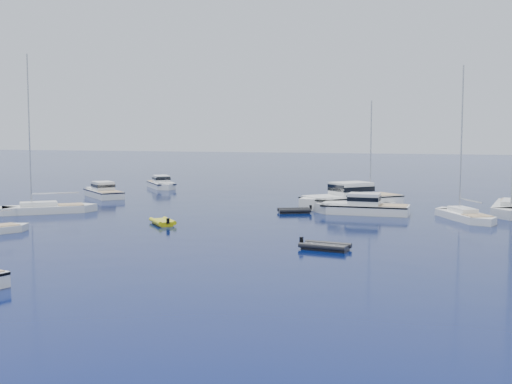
# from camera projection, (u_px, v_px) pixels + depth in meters

# --- Properties ---
(ground) EXTENTS (400.00, 400.00, 0.00)m
(ground) POSITION_uv_depth(u_px,v_px,m) (190.00, 277.00, 37.31)
(ground) COLOR #071249
(ground) RESTS_ON ground
(motor_cruiser_centre) EXTENTS (9.95, 3.15, 2.60)m
(motor_cruiser_centre) POSITION_uv_depth(u_px,v_px,m) (362.00, 214.00, 65.08)
(motor_cruiser_centre) COLOR silver
(motor_cruiser_centre) RESTS_ON ground
(motor_cruiser_far_l) EXTENTS (8.67, 8.42, 2.43)m
(motor_cruiser_far_l) POSITION_uv_depth(u_px,v_px,m) (103.00, 197.00, 81.55)
(motor_cruiser_far_l) COLOR silver
(motor_cruiser_far_l) RESTS_ON ground
(motor_cruiser_distant) EXTENTS (11.97, 11.89, 3.39)m
(motor_cruiser_distant) POSITION_uv_depth(u_px,v_px,m) (349.00, 207.00, 70.70)
(motor_cruiser_distant) COLOR white
(motor_cruiser_distant) RESTS_ON ground
(motor_cruiser_horizon) EXTENTS (7.43, 8.49, 2.28)m
(motor_cruiser_horizon) POSITION_uv_depth(u_px,v_px,m) (162.00, 188.00, 94.17)
(motor_cruiser_horizon) COLOR white
(motor_cruiser_horizon) RESTS_ON ground
(sailboat_mid_r) EXTENTS (6.76, 10.00, 14.56)m
(sailboat_mid_r) POSITION_uv_depth(u_px,v_px,m) (464.00, 220.00, 61.05)
(sailboat_mid_r) COLOR white
(sailboat_mid_r) RESTS_ON ground
(sailboat_mid_l) EXTENTS (10.35, 8.89, 16.00)m
(sailboat_mid_l) POSITION_uv_depth(u_px,v_px,m) (43.00, 213.00, 65.89)
(sailboat_mid_l) COLOR silver
(sailboat_mid_l) RESTS_ON ground
(sailboat_centre) EXTENTS (8.06, 4.95, 11.59)m
(sailboat_centre) POSITION_uv_depth(u_px,v_px,m) (363.00, 208.00, 70.45)
(sailboat_centre) COLOR silver
(sailboat_centre) RESTS_ON ground
(tender_yellow) EXTENTS (3.65, 3.83, 0.95)m
(tender_yellow) POSITION_uv_depth(u_px,v_px,m) (163.00, 224.00, 57.94)
(tender_yellow) COLOR #CAC60B
(tender_yellow) RESTS_ON ground
(tender_grey_near) EXTENTS (3.78, 2.50, 0.95)m
(tender_grey_near) POSITION_uv_depth(u_px,v_px,m) (325.00, 250.00, 45.75)
(tender_grey_near) COLOR black
(tender_grey_near) RESTS_ON ground
(tender_grey_far) EXTENTS (3.79, 3.07, 0.95)m
(tender_grey_far) POSITION_uv_depth(u_px,v_px,m) (294.00, 213.00, 65.97)
(tender_grey_far) COLOR black
(tender_grey_far) RESTS_ON ground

